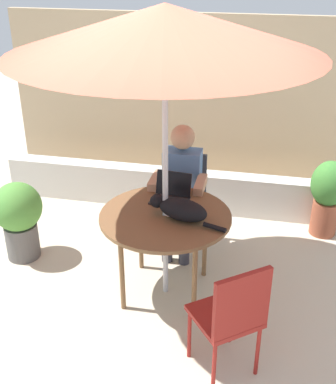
# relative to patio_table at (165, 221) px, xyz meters

# --- Properties ---
(ground_plane) EXTENTS (14.00, 14.00, 0.00)m
(ground_plane) POSITION_rel_patio_table_xyz_m (0.00, 0.00, -0.69)
(ground_plane) COLOR beige
(fence_back) EXTENTS (4.76, 0.08, 1.98)m
(fence_back) POSITION_rel_patio_table_xyz_m (0.00, 2.32, 0.30)
(fence_back) COLOR tan
(fence_back) RESTS_ON ground
(planter_wall_low) EXTENTS (4.29, 0.20, 0.44)m
(planter_wall_low) POSITION_rel_patio_table_xyz_m (0.00, 1.49, -0.46)
(planter_wall_low) COLOR beige
(planter_wall_low) RESTS_ON ground
(patio_table) EXTENTS (1.05, 1.05, 0.75)m
(patio_table) POSITION_rel_patio_table_xyz_m (0.00, 0.00, 0.00)
(patio_table) COLOR brown
(patio_table) RESTS_ON ground
(patio_umbrella) EXTENTS (2.17, 2.17, 2.32)m
(patio_umbrella) POSITION_rel_patio_table_xyz_m (0.00, 0.00, 1.46)
(patio_umbrella) COLOR #B7B7BC
(patio_umbrella) RESTS_ON ground
(chair_occupied) EXTENTS (0.40, 0.40, 0.90)m
(chair_occupied) POSITION_rel_patio_table_xyz_m (0.00, 0.82, -0.16)
(chair_occupied) COLOR #33383F
(chair_occupied) RESTS_ON ground
(chair_empty) EXTENTS (0.56, 0.56, 0.90)m
(chair_empty) POSITION_rel_patio_table_xyz_m (0.61, -0.79, -0.16)
(chair_empty) COLOR maroon
(chair_empty) RESTS_ON ground
(person_seated) EXTENTS (0.48, 0.48, 1.24)m
(person_seated) POSITION_rel_patio_table_xyz_m (0.00, 0.67, 0.01)
(person_seated) COLOR #4C72A5
(person_seated) RESTS_ON ground
(laptop) EXTENTS (0.33, 0.28, 0.21)m
(laptop) POSITION_rel_patio_table_xyz_m (-0.01, 0.28, 0.12)
(laptop) COLOR black
(laptop) RESTS_ON patio_table
(cat) EXTENTS (0.63, 0.30, 0.17)m
(cat) POSITION_rel_patio_table_xyz_m (0.12, -0.04, 0.14)
(cat) COLOR black
(cat) RESTS_ON patio_table
(potted_plant_near_fence) EXTENTS (0.36, 0.36, 0.79)m
(potted_plant_near_fence) POSITION_rel_patio_table_xyz_m (1.37, 1.25, -0.24)
(potted_plant_near_fence) COLOR #9E5138
(potted_plant_near_fence) RESTS_ON ground
(potted_plant_by_chair) EXTENTS (0.45, 0.45, 0.76)m
(potted_plant_by_chair) POSITION_rel_patio_table_xyz_m (-1.42, 0.24, -0.25)
(potted_plant_by_chair) COLOR #595654
(potted_plant_by_chair) RESTS_ON ground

